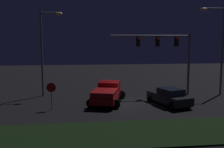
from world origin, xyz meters
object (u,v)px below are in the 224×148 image
(street_lamp_left, at_px, (46,44))
(street_lamp_right, at_px, (218,41))
(car_sedan, at_px, (169,97))
(stop_sign, at_px, (51,91))
(traffic_signal_gantry, at_px, (167,48))
(pickup_truck, at_px, (108,92))

(street_lamp_left, relative_size, street_lamp_right, 0.95)
(car_sedan, height_order, stop_sign, stop_sign)
(car_sedan, height_order, street_lamp_right, street_lamp_right)
(traffic_signal_gantry, bearing_deg, street_lamp_right, -6.18)
(pickup_truck, relative_size, stop_sign, 2.58)
(car_sedan, xyz_separation_m, street_lamp_left, (-11.09, 5.32, 4.57))
(pickup_truck, xyz_separation_m, traffic_signal_gantry, (6.34, 2.67, 3.90))
(car_sedan, height_order, street_lamp_left, street_lamp_left)
(pickup_truck, height_order, street_lamp_right, street_lamp_right)
(car_sedan, distance_m, traffic_signal_gantry, 6.03)
(pickup_truck, bearing_deg, street_lamp_left, 73.50)
(street_lamp_right, bearing_deg, stop_sign, -166.07)
(car_sedan, bearing_deg, street_lamp_right, -77.60)
(car_sedan, height_order, traffic_signal_gantry, traffic_signal_gantry)
(car_sedan, bearing_deg, traffic_signal_gantry, -31.93)
(stop_sign, bearing_deg, street_lamp_right, 13.93)
(car_sedan, xyz_separation_m, traffic_signal_gantry, (1.08, 4.22, 4.16))
(car_sedan, bearing_deg, street_lamp_left, 46.84)
(street_lamp_left, distance_m, street_lamp_right, 17.52)
(street_lamp_right, bearing_deg, pickup_truck, -169.74)
(car_sedan, relative_size, stop_sign, 2.12)
(traffic_signal_gantry, xyz_separation_m, street_lamp_left, (-12.18, 1.09, 0.41))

